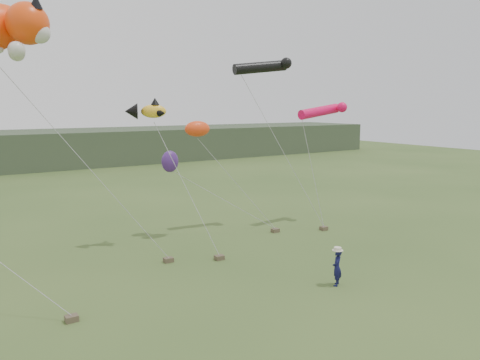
% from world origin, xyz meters
% --- Properties ---
extents(ground, '(120.00, 120.00, 0.00)m').
position_xyz_m(ground, '(0.00, 0.00, 0.00)').
color(ground, '#385123').
rests_on(ground, ground).
extents(headland, '(90.00, 13.00, 4.00)m').
position_xyz_m(headland, '(-3.11, 44.69, 1.92)').
color(headland, '#2D3D28').
rests_on(headland, ground).
extents(festival_attendant, '(0.63, 0.60, 1.45)m').
position_xyz_m(festival_attendant, '(1.10, -0.33, 0.73)').
color(festival_attendant, '#111241').
rests_on(festival_attendant, ground).
extents(sandbag_anchors, '(15.10, 5.33, 0.21)m').
position_xyz_m(sandbag_anchors, '(-0.52, 5.18, 0.10)').
color(sandbag_anchors, brown).
rests_on(sandbag_anchors, ground).
extents(fish_kite, '(2.12, 1.40, 1.03)m').
position_xyz_m(fish_kite, '(-2.98, 8.64, 6.69)').
color(fish_kite, yellow).
rests_on(fish_kite, ground).
extents(tube_kites, '(6.80, 2.31, 3.46)m').
position_xyz_m(tube_kites, '(5.73, 8.15, 7.94)').
color(tube_kites, black).
rests_on(tube_kites, ground).
extents(misc_kites, '(2.26, 1.82, 2.73)m').
position_xyz_m(misc_kites, '(-0.59, 9.20, 5.01)').
color(misc_kites, '#FB4315').
rests_on(misc_kites, ground).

